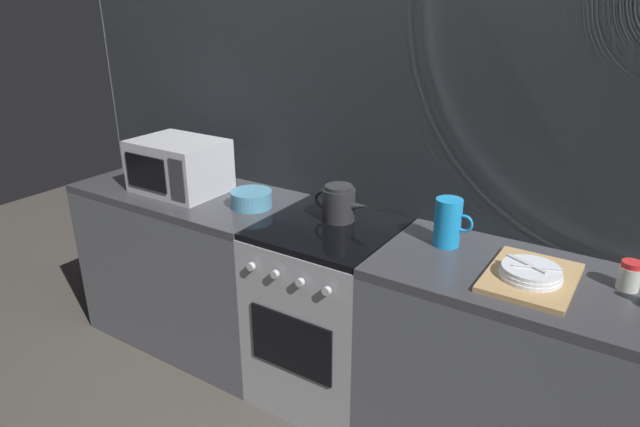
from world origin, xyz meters
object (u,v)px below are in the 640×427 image
at_px(mixing_bowl, 252,199).
at_px(spice_jar, 630,276).
at_px(microwave, 179,166).
at_px(dish_pile, 531,275).
at_px(kettle, 338,203).
at_px(stove_unit, 328,313).
at_px(pitcher, 448,222).

bearing_deg(mixing_bowl, spice_jar, 3.16).
bearing_deg(spice_jar, microwave, -176.97).
relative_size(microwave, dish_pile, 1.15).
xyz_separation_m(kettle, dish_pile, (0.88, -0.12, -0.06)).
xyz_separation_m(stove_unit, mixing_bowl, (-0.44, 0.01, 0.49)).
relative_size(kettle, pitcher, 1.42).
bearing_deg(stove_unit, mixing_bowl, 179.24).
bearing_deg(mixing_bowl, microwave, -177.43).
xyz_separation_m(stove_unit, spice_jar, (1.18, 0.10, 0.50)).
distance_m(kettle, dish_pile, 0.89).
bearing_deg(spice_jar, dish_pile, -156.89).
bearing_deg(mixing_bowl, pitcher, 5.54).
height_order(microwave, pitcher, microwave).
bearing_deg(microwave, dish_pile, -0.56).
bearing_deg(kettle, mixing_bowl, -169.57).
relative_size(microwave, pitcher, 2.30).
xyz_separation_m(mixing_bowl, spice_jar, (1.62, 0.09, 0.01)).
bearing_deg(spice_jar, mixing_bowl, -176.84).
bearing_deg(microwave, pitcher, 4.57).
bearing_deg(pitcher, kettle, -178.72).
relative_size(stove_unit, kettle, 3.16).
bearing_deg(pitcher, mixing_bowl, -174.46).
bearing_deg(pitcher, microwave, -175.43).
height_order(kettle, dish_pile, kettle).
height_order(kettle, pitcher, pitcher).
height_order(stove_unit, spice_jar, spice_jar).
xyz_separation_m(microwave, spice_jar, (2.09, 0.11, -0.08)).
bearing_deg(dish_pile, spice_jar, 23.11).
relative_size(kettle, spice_jar, 2.71).
distance_m(stove_unit, spice_jar, 1.29).
distance_m(microwave, dish_pile, 1.79).
xyz_separation_m(stove_unit, pitcher, (0.51, 0.10, 0.55)).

